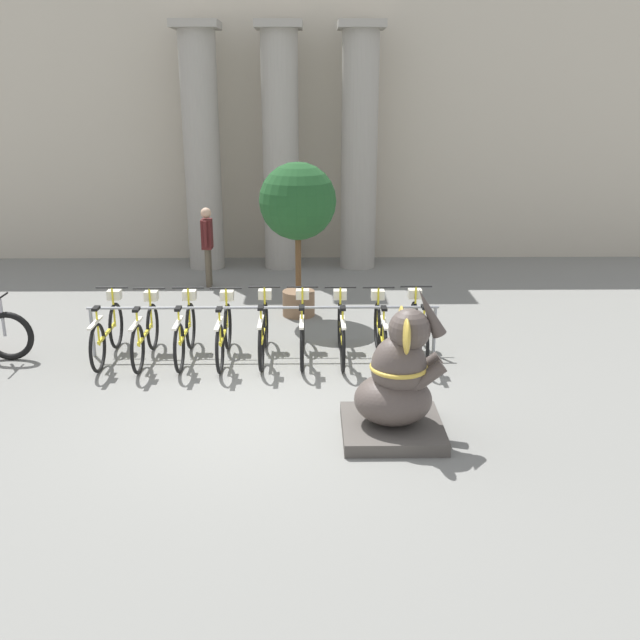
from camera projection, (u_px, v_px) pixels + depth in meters
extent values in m
plane|color=slate|center=(260.00, 411.00, 8.88)|extent=(60.00, 60.00, 0.00)
cube|color=#BCB29E|center=(282.00, 127.00, 16.14)|extent=(20.00, 0.20, 6.00)
cylinder|color=gray|center=(202.00, 154.00, 15.32)|extent=(0.78, 0.78, 5.00)
cube|color=gray|center=(196.00, 25.00, 14.52)|extent=(0.98, 0.98, 0.16)
cylinder|color=gray|center=(281.00, 154.00, 15.34)|extent=(0.78, 0.78, 5.00)
cube|color=gray|center=(279.00, 25.00, 14.54)|extent=(0.98, 0.98, 0.16)
cylinder|color=gray|center=(359.00, 154.00, 15.36)|extent=(0.78, 0.78, 5.00)
cube|color=gray|center=(361.00, 25.00, 14.57)|extent=(0.98, 0.98, 0.16)
cylinder|color=gray|center=(93.00, 332.00, 10.59)|extent=(0.05, 0.05, 0.75)
cylinder|color=gray|center=(434.00, 331.00, 10.65)|extent=(0.05, 0.05, 0.75)
cylinder|color=gray|center=(263.00, 308.00, 10.50)|extent=(5.20, 0.04, 0.04)
torus|color=black|center=(116.00, 326.00, 10.95)|extent=(0.05, 0.71, 0.71)
torus|color=black|center=(98.00, 348.00, 10.01)|extent=(0.05, 0.71, 0.71)
cube|color=yellow|center=(107.00, 333.00, 10.47)|extent=(0.04, 0.89, 0.04)
cube|color=silver|center=(95.00, 323.00, 9.89)|extent=(0.06, 0.60, 0.03)
cylinder|color=yellow|center=(98.00, 328.00, 10.02)|extent=(0.03, 0.03, 0.53)
cube|color=black|center=(96.00, 308.00, 9.93)|extent=(0.08, 0.18, 0.04)
cylinder|color=yellow|center=(114.00, 307.00, 10.82)|extent=(0.03, 0.03, 0.62)
cylinder|color=black|center=(112.00, 288.00, 10.72)|extent=(0.48, 0.03, 0.03)
cube|color=silver|center=(114.00, 295.00, 10.86)|extent=(0.20, 0.16, 0.14)
torus|color=black|center=(153.00, 327.00, 10.90)|extent=(0.05, 0.71, 0.71)
torus|color=black|center=(138.00, 349.00, 9.96)|extent=(0.05, 0.71, 0.71)
cube|color=yellow|center=(145.00, 334.00, 10.42)|extent=(0.04, 0.89, 0.04)
cube|color=silver|center=(136.00, 324.00, 9.85)|extent=(0.06, 0.60, 0.03)
cylinder|color=yellow|center=(138.00, 329.00, 9.97)|extent=(0.03, 0.03, 0.53)
cube|color=black|center=(136.00, 309.00, 9.89)|extent=(0.08, 0.18, 0.04)
cylinder|color=yellow|center=(151.00, 308.00, 10.77)|extent=(0.03, 0.03, 0.62)
cylinder|color=black|center=(149.00, 289.00, 10.67)|extent=(0.48, 0.03, 0.03)
cube|color=silver|center=(151.00, 296.00, 10.81)|extent=(0.20, 0.16, 0.14)
torus|color=black|center=(191.00, 326.00, 10.94)|extent=(0.05, 0.71, 0.71)
torus|color=black|center=(179.00, 348.00, 10.00)|extent=(0.05, 0.71, 0.71)
cube|color=yellow|center=(185.00, 333.00, 10.45)|extent=(0.04, 0.89, 0.04)
cube|color=silver|center=(178.00, 323.00, 9.88)|extent=(0.06, 0.60, 0.03)
cylinder|color=yellow|center=(179.00, 328.00, 10.01)|extent=(0.03, 0.03, 0.53)
cube|color=black|center=(178.00, 309.00, 9.92)|extent=(0.08, 0.18, 0.04)
cylinder|color=yellow|center=(189.00, 307.00, 10.81)|extent=(0.03, 0.03, 0.62)
cylinder|color=black|center=(188.00, 288.00, 10.71)|extent=(0.48, 0.03, 0.03)
cube|color=silver|center=(189.00, 295.00, 10.85)|extent=(0.20, 0.16, 0.14)
torus|color=black|center=(228.00, 326.00, 10.91)|extent=(0.05, 0.71, 0.71)
torus|color=black|center=(220.00, 349.00, 9.97)|extent=(0.05, 0.71, 0.71)
cube|color=yellow|center=(224.00, 334.00, 10.43)|extent=(0.04, 0.89, 0.04)
cube|color=silver|center=(219.00, 324.00, 9.85)|extent=(0.06, 0.60, 0.03)
cylinder|color=yellow|center=(220.00, 329.00, 9.98)|extent=(0.03, 0.03, 0.53)
cube|color=black|center=(219.00, 309.00, 9.89)|extent=(0.08, 0.18, 0.04)
cylinder|color=yellow|center=(227.00, 308.00, 10.78)|extent=(0.03, 0.03, 0.62)
cylinder|color=black|center=(226.00, 288.00, 10.68)|extent=(0.48, 0.03, 0.03)
cube|color=silver|center=(227.00, 295.00, 10.82)|extent=(0.20, 0.16, 0.14)
torus|color=black|center=(265.00, 325.00, 10.98)|extent=(0.05, 0.71, 0.71)
torus|color=black|center=(261.00, 347.00, 10.04)|extent=(0.05, 0.71, 0.71)
cube|color=yellow|center=(263.00, 332.00, 10.50)|extent=(0.04, 0.89, 0.04)
cube|color=silver|center=(261.00, 322.00, 9.93)|extent=(0.06, 0.60, 0.03)
cylinder|color=yellow|center=(261.00, 327.00, 10.05)|extent=(0.03, 0.03, 0.53)
cube|color=black|center=(261.00, 308.00, 9.97)|extent=(0.08, 0.18, 0.04)
cylinder|color=yellow|center=(265.00, 307.00, 10.85)|extent=(0.03, 0.03, 0.62)
cylinder|color=black|center=(264.00, 287.00, 10.75)|extent=(0.48, 0.03, 0.03)
cube|color=silver|center=(265.00, 294.00, 10.89)|extent=(0.20, 0.16, 0.14)
torus|color=black|center=(303.00, 325.00, 10.99)|extent=(0.05, 0.71, 0.71)
torus|color=black|center=(302.00, 347.00, 10.04)|extent=(0.05, 0.71, 0.71)
cube|color=yellow|center=(302.00, 332.00, 10.50)|extent=(0.04, 0.89, 0.04)
cube|color=silver|center=(302.00, 322.00, 9.93)|extent=(0.06, 0.60, 0.03)
cylinder|color=yellow|center=(302.00, 327.00, 10.06)|extent=(0.03, 0.03, 0.53)
cube|color=black|center=(302.00, 308.00, 9.97)|extent=(0.08, 0.18, 0.04)
cylinder|color=yellow|center=(303.00, 307.00, 10.85)|extent=(0.03, 0.03, 0.62)
cylinder|color=black|center=(302.00, 287.00, 10.76)|extent=(0.48, 0.03, 0.03)
cube|color=silver|center=(303.00, 294.00, 10.90)|extent=(0.20, 0.16, 0.14)
torus|color=black|center=(340.00, 325.00, 10.97)|extent=(0.05, 0.71, 0.71)
torus|color=black|center=(343.00, 347.00, 10.03)|extent=(0.05, 0.71, 0.71)
cube|color=yellow|center=(341.00, 333.00, 10.48)|extent=(0.04, 0.89, 0.04)
cube|color=silver|center=(343.00, 322.00, 9.91)|extent=(0.06, 0.60, 0.03)
cylinder|color=yellow|center=(343.00, 327.00, 10.04)|extent=(0.03, 0.03, 0.53)
cube|color=black|center=(343.00, 308.00, 9.95)|extent=(0.08, 0.18, 0.04)
cylinder|color=yellow|center=(340.00, 307.00, 10.84)|extent=(0.03, 0.03, 0.62)
cylinder|color=black|center=(340.00, 287.00, 10.74)|extent=(0.48, 0.03, 0.03)
cube|color=silver|center=(340.00, 294.00, 10.88)|extent=(0.20, 0.16, 0.14)
torus|color=black|center=(377.00, 325.00, 10.96)|extent=(0.05, 0.71, 0.71)
torus|color=black|center=(384.00, 348.00, 10.01)|extent=(0.05, 0.71, 0.71)
cube|color=yellow|center=(380.00, 333.00, 10.47)|extent=(0.04, 0.89, 0.04)
cube|color=silver|center=(384.00, 323.00, 9.90)|extent=(0.06, 0.60, 0.03)
cylinder|color=yellow|center=(383.00, 328.00, 10.03)|extent=(0.03, 0.03, 0.53)
cube|color=black|center=(384.00, 308.00, 9.94)|extent=(0.08, 0.18, 0.04)
cylinder|color=yellow|center=(378.00, 307.00, 10.82)|extent=(0.03, 0.03, 0.62)
cylinder|color=black|center=(379.00, 288.00, 10.73)|extent=(0.48, 0.03, 0.03)
cube|color=silver|center=(378.00, 295.00, 10.87)|extent=(0.20, 0.16, 0.14)
torus|color=black|center=(414.00, 324.00, 11.01)|extent=(0.05, 0.71, 0.71)
torus|color=black|center=(424.00, 346.00, 10.07)|extent=(0.05, 0.71, 0.71)
cube|color=yellow|center=(419.00, 332.00, 10.53)|extent=(0.04, 0.89, 0.04)
cube|color=silver|center=(425.00, 321.00, 9.95)|extent=(0.06, 0.60, 0.03)
cylinder|color=yellow|center=(424.00, 326.00, 10.08)|extent=(0.03, 0.03, 0.53)
cube|color=black|center=(425.00, 307.00, 9.99)|extent=(0.08, 0.18, 0.04)
cylinder|color=yellow|center=(415.00, 306.00, 10.88)|extent=(0.03, 0.03, 0.62)
cylinder|color=black|center=(416.00, 287.00, 10.78)|extent=(0.48, 0.03, 0.03)
cube|color=silver|center=(415.00, 294.00, 10.92)|extent=(0.20, 0.16, 0.14)
cube|color=#4C4742|center=(392.00, 428.00, 8.26)|extent=(1.16, 1.16, 0.15)
ellipsoid|color=#4C423D|center=(393.00, 399.00, 8.14)|extent=(0.89, 0.79, 0.58)
ellipsoid|color=#4C423D|center=(399.00, 367.00, 8.02)|extent=(0.63, 0.58, 0.74)
sphere|color=#4C423D|center=(410.00, 330.00, 7.89)|extent=(0.47, 0.47, 0.47)
ellipsoid|color=gold|center=(401.00, 323.00, 8.11)|extent=(0.08, 0.34, 0.40)
ellipsoid|color=gold|center=(407.00, 337.00, 7.66)|extent=(0.08, 0.34, 0.40)
cone|color=#4C423D|center=(429.00, 312.00, 7.83)|extent=(0.40, 0.17, 0.59)
cylinder|color=#4C423D|center=(422.00, 369.00, 8.18)|extent=(0.47, 0.16, 0.42)
cylinder|color=#4C423D|center=(426.00, 378.00, 7.93)|extent=(0.47, 0.16, 0.42)
torus|color=gold|center=(399.00, 367.00, 8.02)|extent=(0.66, 0.66, 0.05)
torus|color=black|center=(9.00, 336.00, 10.44)|extent=(0.74, 0.09, 0.74)
cylinder|color=#99999E|center=(3.00, 318.00, 10.35)|extent=(0.04, 0.04, 0.56)
cylinder|color=black|center=(0.00, 298.00, 10.26)|extent=(0.03, 0.55, 0.03)
cylinder|color=brown|center=(209.00, 266.00, 14.48)|extent=(0.11, 0.11, 0.78)
cylinder|color=brown|center=(208.00, 268.00, 14.32)|extent=(0.11, 0.11, 0.78)
cube|color=#4C1919|center=(207.00, 234.00, 14.19)|extent=(0.20, 0.32, 0.59)
sphere|color=tan|center=(206.00, 213.00, 14.06)|extent=(0.21, 0.21, 0.21)
cylinder|color=#4C1919|center=(208.00, 231.00, 14.37)|extent=(0.07, 0.07, 0.53)
cylinder|color=#4C1919|center=(205.00, 234.00, 13.99)|extent=(0.07, 0.07, 0.53)
cylinder|color=brown|center=(299.00, 303.00, 12.57)|extent=(0.57, 0.57, 0.44)
cylinder|color=brown|center=(298.00, 262.00, 12.34)|extent=(0.10, 0.10, 1.05)
sphere|color=#1E4C23|center=(298.00, 201.00, 12.02)|extent=(1.31, 1.31, 1.31)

